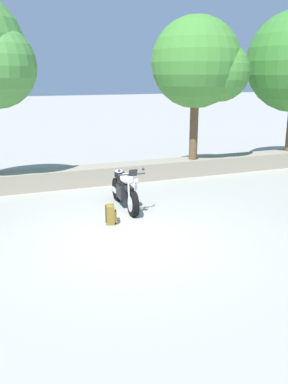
# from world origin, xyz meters

# --- Properties ---
(ground_plane) EXTENTS (120.00, 120.00, 0.00)m
(ground_plane) POSITION_xyz_m (0.00, 0.00, 0.00)
(ground_plane) COLOR #A3A099
(stone_wall) EXTENTS (36.00, 0.80, 0.55)m
(stone_wall) POSITION_xyz_m (0.00, 4.80, 0.28)
(stone_wall) COLOR gray
(stone_wall) RESTS_ON ground
(motorcycle_white_centre) EXTENTS (0.67, 2.07, 1.18)m
(motorcycle_white_centre) POSITION_xyz_m (0.63, 2.12, 0.49)
(motorcycle_white_centre) COLOR black
(motorcycle_white_centre) RESTS_ON ground
(rider_backpack) EXTENTS (0.31, 0.34, 0.47)m
(rider_backpack) POSITION_xyz_m (-0.06, 1.12, 0.24)
(rider_backpack) COLOR brown
(rider_backpack) RESTS_ON ground
(leafy_tree_mid_right) EXTENTS (3.03, 2.88, 4.59)m
(leafy_tree_mid_right) POSITION_xyz_m (4.09, 4.62, 3.62)
(leafy_tree_mid_right) COLOR brown
(leafy_tree_mid_right) RESTS_ON stone_wall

